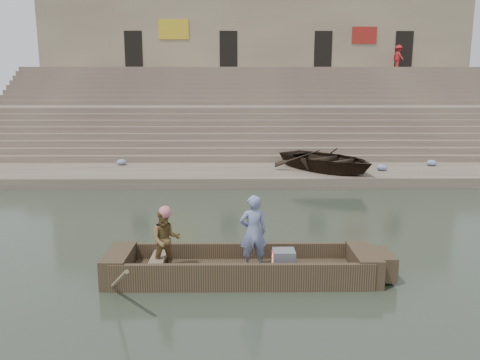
{
  "coord_description": "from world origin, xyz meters",
  "views": [
    {
      "loc": [
        -1.5,
        -11.91,
        3.96
      ],
      "look_at": [
        -1.37,
        0.82,
        1.4
      ],
      "focal_mm": 35.2,
      "sensor_mm": 36.0,
      "label": 1
    }
  ],
  "objects_px": {
    "main_rowboat": "(242,273)",
    "beached_rowboat": "(327,160)",
    "television": "(283,259)",
    "standing_man": "(253,232)",
    "pedestrian": "(398,56)",
    "rowing_man": "(166,240)"
  },
  "relations": [
    {
      "from": "main_rowboat",
      "to": "beached_rowboat",
      "type": "distance_m",
      "value": 11.14
    },
    {
      "from": "standing_man",
      "to": "pedestrian",
      "type": "relative_size",
      "value": 0.99
    },
    {
      "from": "television",
      "to": "pedestrian",
      "type": "relative_size",
      "value": 0.29
    },
    {
      "from": "rowing_man",
      "to": "main_rowboat",
      "type": "bearing_deg",
      "value": -11.98
    },
    {
      "from": "main_rowboat",
      "to": "standing_man",
      "type": "relative_size",
      "value": 3.19
    },
    {
      "from": "pedestrian",
      "to": "television",
      "type": "bearing_deg",
      "value": 138.28
    },
    {
      "from": "main_rowboat",
      "to": "standing_man",
      "type": "xyz_separation_m",
      "value": [
        0.24,
        0.02,
        0.89
      ]
    },
    {
      "from": "main_rowboat",
      "to": "beached_rowboat",
      "type": "xyz_separation_m",
      "value": [
        3.75,
        10.46,
        0.76
      ]
    },
    {
      "from": "television",
      "to": "beached_rowboat",
      "type": "xyz_separation_m",
      "value": [
        2.89,
        10.46,
        0.45
      ]
    },
    {
      "from": "standing_man",
      "to": "rowing_man",
      "type": "bearing_deg",
      "value": -8.36
    },
    {
      "from": "standing_man",
      "to": "pedestrian",
      "type": "distance_m",
      "value": 27.96
    },
    {
      "from": "television",
      "to": "beached_rowboat",
      "type": "bearing_deg",
      "value": 74.55
    },
    {
      "from": "rowing_man",
      "to": "television",
      "type": "xyz_separation_m",
      "value": [
        2.42,
        0.04,
        -0.45
      ]
    },
    {
      "from": "rowing_man",
      "to": "standing_man",
      "type": "bearing_deg",
      "value": -11.44
    },
    {
      "from": "main_rowboat",
      "to": "rowing_man",
      "type": "relative_size",
      "value": 3.87
    },
    {
      "from": "main_rowboat",
      "to": "television",
      "type": "distance_m",
      "value": 0.92
    },
    {
      "from": "rowing_man",
      "to": "beached_rowboat",
      "type": "distance_m",
      "value": 11.76
    },
    {
      "from": "rowing_man",
      "to": "beached_rowboat",
      "type": "xyz_separation_m",
      "value": [
        5.31,
        10.5,
        0.01
      ]
    },
    {
      "from": "rowing_man",
      "to": "television",
      "type": "distance_m",
      "value": 2.46
    },
    {
      "from": "television",
      "to": "beached_rowboat",
      "type": "height_order",
      "value": "beached_rowboat"
    },
    {
      "from": "main_rowboat",
      "to": "standing_man",
      "type": "bearing_deg",
      "value": 5.48
    },
    {
      "from": "rowing_man",
      "to": "television",
      "type": "height_order",
      "value": "rowing_man"
    }
  ]
}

